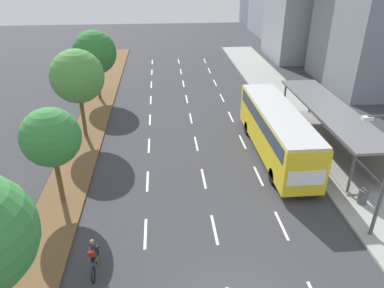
{
  "coord_description": "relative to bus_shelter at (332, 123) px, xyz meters",
  "views": [
    {
      "loc": [
        -2.39,
        -8.96,
        12.32
      ],
      "look_at": [
        -0.52,
        12.42,
        1.2
      ],
      "focal_mm": 33.79,
      "sensor_mm": 36.0,
      "label": 1
    }
  ],
  "objects": [
    {
      "name": "median_strip",
      "position": [
        -17.83,
        6.51,
        -1.81
      ],
      "size": [
        2.6,
        52.0,
        0.12
      ],
      "primitive_type": "cube",
      "color": "brown",
      "rests_on": "ground"
    },
    {
      "name": "sidewalk_right",
      "position": [
        -0.28,
        6.51,
        -1.79
      ],
      "size": [
        4.5,
        52.0,
        0.15
      ],
      "primitive_type": "cube",
      "color": "#9E9E99",
      "rests_on": "ground"
    },
    {
      "name": "lane_divider_left",
      "position": [
        -13.03,
        3.68,
        -1.86
      ],
      "size": [
        0.14,
        45.33,
        0.01
      ],
      "color": "white",
      "rests_on": "ground"
    },
    {
      "name": "lane_divider_center",
      "position": [
        -9.53,
        3.68,
        -1.86
      ],
      "size": [
        0.14,
        45.33,
        0.01
      ],
      "color": "white",
      "rests_on": "ground"
    },
    {
      "name": "lane_divider_right",
      "position": [
        -6.03,
        3.68,
        -1.86
      ],
      "size": [
        0.14,
        45.33,
        0.01
      ],
      "color": "white",
      "rests_on": "ground"
    },
    {
      "name": "bus_shelter",
      "position": [
        0.0,
        0.0,
        0.0
      ],
      "size": [
        2.9,
        12.93,
        2.86
      ],
      "color": "gray",
      "rests_on": "sidewalk_right"
    },
    {
      "name": "bus",
      "position": [
        -4.28,
        -0.9,
        0.2
      ],
      "size": [
        2.54,
        11.29,
        3.37
      ],
      "color": "yellow",
      "rests_on": "ground"
    },
    {
      "name": "cyclist",
      "position": [
        -15.14,
        -10.56,
        -1.08
      ],
      "size": [
        0.46,
        1.82,
        1.71
      ],
      "color": "black",
      "rests_on": "ground"
    },
    {
      "name": "median_tree_second",
      "position": [
        -17.77,
        -5.09,
        2.14
      ],
      "size": [
        3.14,
        3.14,
        5.47
      ],
      "color": "brown",
      "rests_on": "median_strip"
    },
    {
      "name": "median_tree_third",
      "position": [
        -17.9,
        3.26,
        2.89
      ],
      "size": [
        3.85,
        3.85,
        6.57
      ],
      "color": "brown",
      "rests_on": "median_strip"
    },
    {
      "name": "median_tree_fourth",
      "position": [
        -17.97,
        11.61,
        2.65
      ],
      "size": [
        4.03,
        4.03,
        6.41
      ],
      "color": "brown",
      "rests_on": "median_strip"
    },
    {
      "name": "trash_bin",
      "position": [
        -1.08,
        -6.97,
        -1.29
      ],
      "size": [
        0.52,
        0.52,
        0.85
      ],
      "primitive_type": "cylinder",
      "color": "#4C4C51",
      "rests_on": "sidewalk_right"
    }
  ]
}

